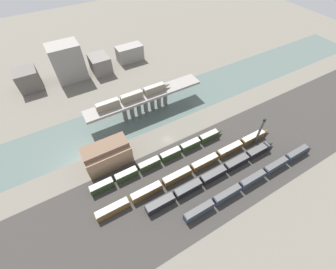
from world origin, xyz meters
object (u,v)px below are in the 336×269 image
at_px(warehouse_building, 107,154).
at_px(signal_tower, 259,131).
at_px(train_yard_mid, 216,173).
at_px(train_yard_far, 194,167).
at_px(train_yard_outer, 162,158).
at_px(train_on_bridge, 134,96).
at_px(train_yard_near, 254,178).

height_order(warehouse_building, signal_tower, signal_tower).
bearing_deg(train_yard_mid, train_yard_far, 131.71).
bearing_deg(train_yard_outer, train_on_bridge, 85.52).
distance_m(train_on_bridge, train_yard_far, 45.45).
distance_m(train_yard_near, signal_tower, 22.33).
distance_m(train_on_bridge, warehouse_building, 32.38).
xyz_separation_m(train_yard_near, warehouse_building, (-48.61, 38.90, 3.51)).
height_order(train_on_bridge, train_yard_outer, train_on_bridge).
bearing_deg(train_yard_far, train_on_bridge, 99.10).
xyz_separation_m(train_yard_outer, signal_tower, (43.48, -12.64, 5.62)).
height_order(train_on_bridge, train_yard_near, train_on_bridge).
bearing_deg(signal_tower, train_yard_far, 177.19).
height_order(train_on_bridge, warehouse_building, train_on_bridge).
height_order(train_yard_mid, train_yard_outer, train_yard_outer).
bearing_deg(warehouse_building, train_yard_mid, -38.72).
height_order(train_yard_mid, signal_tower, signal_tower).
relative_size(train_yard_mid, warehouse_building, 3.39).
relative_size(train_yard_mid, train_yard_far, 0.75).
relative_size(train_on_bridge, train_yard_near, 0.57).
bearing_deg(train_yard_mid, train_on_bridge, 104.67).
xyz_separation_m(warehouse_building, signal_tower, (64.17, -23.88, 2.07)).
relative_size(train_yard_near, train_yard_far, 0.79).
height_order(train_yard_outer, signal_tower, signal_tower).
xyz_separation_m(train_on_bridge, train_yard_mid, (13.25, -50.59, -10.91)).
bearing_deg(train_on_bridge, train_yard_mid, -75.33).
height_order(train_yard_mid, train_yard_far, train_yard_mid).
bearing_deg(train_yard_far, warehouse_building, 143.67).
bearing_deg(train_yard_near, train_yard_mid, 141.50).
relative_size(train_on_bridge, signal_tower, 2.58).
bearing_deg(warehouse_building, signal_tower, -20.42).
bearing_deg(warehouse_building, train_yard_outer, -28.52).
distance_m(train_yard_mid, train_yard_far, 9.42).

